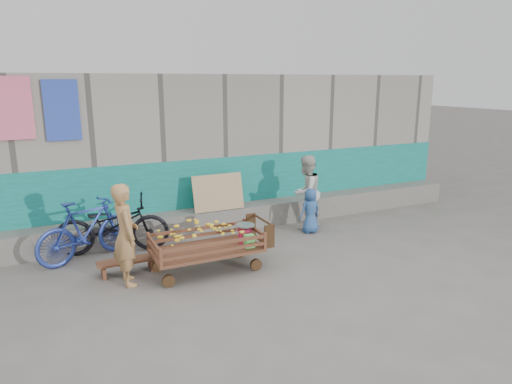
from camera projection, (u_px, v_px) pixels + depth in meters
name	position (u px, v px, depth m)	size (l,w,h in m)	color
ground	(253.00, 278.00, 6.83)	(80.00, 80.00, 0.00)	#605D58
building_wall	(175.00, 147.00, 10.03)	(12.00, 3.50, 3.00)	gray
banana_cart	(205.00, 239.00, 6.95)	(1.82, 0.83, 0.78)	brown
bench	(127.00, 263.00, 6.96)	(0.89, 0.27, 0.22)	brown
vendor_man	(126.00, 235.00, 6.49)	(0.54, 0.36, 1.49)	#B0814D
woman	(306.00, 192.00, 9.01)	(0.71, 0.55, 1.47)	silver
child	(310.00, 211.00, 8.79)	(0.43, 0.28, 0.88)	#2C5695
bicycle_dark	(112.00, 225.00, 7.74)	(0.65, 1.87, 0.98)	black
bicycle_blue	(87.00, 230.00, 7.44)	(0.48, 1.70, 1.02)	#2A3F9F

